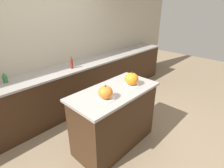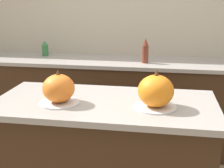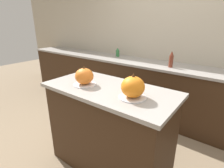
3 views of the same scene
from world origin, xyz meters
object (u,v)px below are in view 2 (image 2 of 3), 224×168
at_px(pumpkin_cake_right, 156,92).
at_px(pumpkin_cake_left, 59,89).
at_px(bottle_tall, 145,51).
at_px(bottle_short, 45,48).

bearing_deg(pumpkin_cake_right, pumpkin_cake_left, -178.06).
distance_m(pumpkin_cake_left, pumpkin_cake_right, 0.55).
bearing_deg(bottle_tall, pumpkin_cake_left, -107.12).
relative_size(pumpkin_cake_left, pumpkin_cake_right, 0.98).
height_order(pumpkin_cake_right, bottle_tall, pumpkin_cake_right).
distance_m(pumpkin_cake_left, bottle_tall, 1.38).
height_order(pumpkin_cake_right, bottle_short, pumpkin_cake_right).
bearing_deg(pumpkin_cake_right, bottle_short, 129.23).
height_order(pumpkin_cake_left, pumpkin_cake_right, pumpkin_cake_right).
bearing_deg(bottle_tall, pumpkin_cake_right, -83.76).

